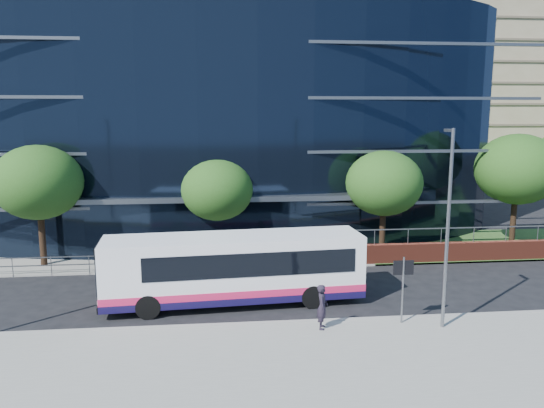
{
  "coord_description": "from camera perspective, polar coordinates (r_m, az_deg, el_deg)",
  "views": [
    {
      "loc": [
        -2.99,
        -21.72,
        8.71
      ],
      "look_at": [
        0.11,
        8.0,
        3.57
      ],
      "focal_mm": 35.0,
      "sensor_mm": 36.0,
      "label": 1
    }
  ],
  "objects": [
    {
      "name": "pavement_near",
      "position": [
        19.05,
        3.9,
        -17.22
      ],
      "size": [
        80.0,
        8.0,
        0.15
      ],
      "primitive_type": "cube",
      "color": "gray",
      "rests_on": "ground"
    },
    {
      "name": "tree_far_a",
      "position": [
        32.53,
        -23.85,
        2.13
      ],
      "size": [
        4.95,
        4.95,
        6.98
      ],
      "color": "black",
      "rests_on": "ground"
    },
    {
      "name": "streetlight_east",
      "position": [
        21.93,
        18.38,
        -1.98
      ],
      "size": [
        0.15,
        0.77,
        8.0
      ],
      "color": "slate",
      "rests_on": "pavement_near"
    },
    {
      "name": "yellow_line_inner",
      "position": [
        22.99,
        2.0,
        -12.5
      ],
      "size": [
        80.0,
        0.08,
        0.01
      ],
      "primitive_type": "cube",
      "color": "gold",
      "rests_on": "ground"
    },
    {
      "name": "yellow_line_outer",
      "position": [
        22.85,
        2.06,
        -12.64
      ],
      "size": [
        80.0,
        0.08,
        0.01
      ],
      "primitive_type": "cube",
      "color": "gold",
      "rests_on": "ground"
    },
    {
      "name": "kerb",
      "position": [
        22.64,
        2.13,
        -12.66
      ],
      "size": [
        80.0,
        0.25,
        0.16
      ],
      "primitive_type": "cube",
      "color": "gray",
      "rests_on": "ground"
    },
    {
      "name": "tree_dist_e",
      "position": [
        67.49,
        17.71,
        5.75
      ],
      "size": [
        4.62,
        4.62,
        6.51
      ],
      "color": "black",
      "rests_on": "ground"
    },
    {
      "name": "street_sign",
      "position": [
        22.46,
        13.93,
        -7.53
      ],
      "size": [
        0.85,
        0.09,
        2.8
      ],
      "color": "slate",
      "rests_on": "pavement_near"
    },
    {
      "name": "city_bus",
      "position": [
        24.53,
        -3.86,
        -6.88
      ],
      "size": [
        11.99,
        3.56,
        3.2
      ],
      "rotation": [
        0.0,
        0.0,
        0.07
      ],
      "color": "white",
      "rests_on": "ground"
    },
    {
      "name": "tree_far_d",
      "position": [
        37.14,
        24.87,
        3.41
      ],
      "size": [
        5.28,
        5.28,
        7.44
      ],
      "color": "black",
      "rests_on": "ground"
    },
    {
      "name": "tree_far_b",
      "position": [
        31.54,
        -5.92,
        1.5
      ],
      "size": [
        4.29,
        4.29,
        6.05
      ],
      "color": "black",
      "rests_on": "ground"
    },
    {
      "name": "guard_railings",
      "position": [
        30.2,
        -15.38,
        -5.75
      ],
      "size": [
        24.0,
        0.05,
        1.1
      ],
      "color": "slate",
      "rests_on": "ground"
    },
    {
      "name": "far_forecourt",
      "position": [
        33.98,
        -10.89,
        -5.19
      ],
      "size": [
        50.0,
        8.0,
        0.1
      ],
      "primitive_type": "cube",
      "color": "gray",
      "rests_on": "ground"
    },
    {
      "name": "apartment_block",
      "position": [
        86.37,
        18.27,
        10.87
      ],
      "size": [
        60.0,
        42.0,
        30.0
      ],
      "color": "#2D511E",
      "rests_on": "ground"
    },
    {
      "name": "pedestrian",
      "position": [
        21.69,
        5.43,
        -10.94
      ],
      "size": [
        0.58,
        0.75,
        1.82
      ],
      "primitive_type": "imported",
      "rotation": [
        0.0,
        0.0,
        1.33
      ],
      "color": "black",
      "rests_on": "pavement_near"
    },
    {
      "name": "tree_far_c",
      "position": [
        32.57,
        11.96,
        2.18
      ],
      "size": [
        4.62,
        4.62,
        6.51
      ],
      "color": "black",
      "rests_on": "ground"
    },
    {
      "name": "glass_office",
      "position": [
        42.58,
        -7.41,
        8.72
      ],
      "size": [
        44.0,
        23.1,
        16.0
      ],
      "color": "black",
      "rests_on": "ground"
    },
    {
      "name": "ground",
      "position": [
        23.59,
        1.78,
        -11.92
      ],
      "size": [
        200.0,
        200.0,
        0.0
      ],
      "primitive_type": "plane",
      "color": "black",
      "rests_on": "ground"
    }
  ]
}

